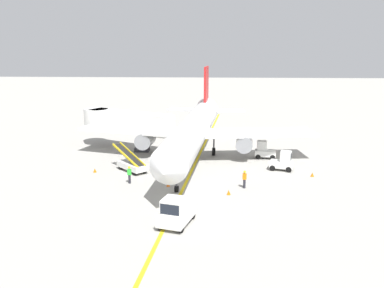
{
  "coord_description": "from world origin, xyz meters",
  "views": [
    {
      "loc": [
        2.8,
        -36.39,
        12.66
      ],
      "look_at": [
        0.25,
        7.62,
        2.5
      ],
      "focal_mm": 38.94,
      "sensor_mm": 36.0,
      "label": 1
    }
  ],
  "objects": [
    {
      "name": "safety_cone_nose_right",
      "position": [
        -1.58,
        0.62,
        0.22
      ],
      "size": [
        0.36,
        0.36,
        0.44
      ],
      "primitive_type": "cone",
      "color": "orange",
      "rests_on": "ground"
    },
    {
      "name": "airliner",
      "position": [
        0.29,
        11.17,
        3.42
      ],
      "size": [
        28.52,
        35.34,
        10.1
      ],
      "color": "white",
      "rests_on": "ground"
    },
    {
      "name": "safety_cone_nose_left",
      "position": [
        12.62,
        4.5,
        0.22
      ],
      "size": [
        0.36,
        0.36,
        0.44
      ],
      "primitive_type": "cone",
      "color": "orange",
      "rests_on": "ground"
    },
    {
      "name": "safety_cone_wingtip_right",
      "position": [
        -9.76,
        4.68,
        0.22
      ],
      "size": [
        0.36,
        0.36,
        0.44
      ],
      "primitive_type": "cone",
      "color": "orange",
      "rests_on": "ground"
    },
    {
      "name": "ground_plane",
      "position": [
        0.0,
        0.0,
        0.0
      ],
      "size": [
        300.0,
        300.0,
        0.0
      ],
      "primitive_type": "plane",
      "color": "#9E9B93"
    },
    {
      "name": "baggage_tug_by_cargo_door",
      "position": [
        8.5,
        11.42,
        0.93
      ],
      "size": [
        2.48,
        1.48,
        2.1
      ],
      "color": "silver",
      "rests_on": "ground"
    },
    {
      "name": "belt_loader_forward_hold",
      "position": [
        -6.01,
        5.39,
        0.78
      ],
      "size": [
        4.37,
        4.47,
        2.59
      ],
      "color": "silver",
      "rests_on": "ground"
    },
    {
      "name": "ground_crew_wing_walker",
      "position": [
        -5.39,
        1.31,
        0.91
      ],
      "size": [
        0.36,
        0.24,
        1.7
      ],
      "color": "#26262D",
      "rests_on": "ground"
    },
    {
      "name": "jet_bridge",
      "position": [
        -9.22,
        15.49,
        3.54
      ],
      "size": [
        12.6,
        8.11,
        4.85
      ],
      "color": "silver",
      "rests_on": "ground"
    },
    {
      "name": "baggage_tug_near_wing",
      "position": [
        9.97,
        6.59,
        0.93
      ],
      "size": [
        2.67,
        1.93,
        2.1
      ],
      "color": "silver",
      "rests_on": "ground"
    },
    {
      "name": "ground_crew_marshaller",
      "position": [
        5.52,
        0.52,
        0.91
      ],
      "size": [
        0.36,
        0.24,
        1.7
      ],
      "color": "#26262D",
      "rests_on": "ground"
    },
    {
      "name": "pushback_tug",
      "position": [
        -0.02,
        -8.07,
        0.99
      ],
      "size": [
        2.78,
        3.97,
        2.2
      ],
      "color": "silver",
      "rests_on": "ground"
    },
    {
      "name": "safety_cone_wingtip_left",
      "position": [
        4.02,
        -1.35,
        0.22
      ],
      "size": [
        0.36,
        0.36,
        0.44
      ],
      "primitive_type": "cone",
      "color": "orange",
      "rests_on": "ground"
    },
    {
      "name": "taxi_line_yellow",
      "position": [
        0.25,
        5.0,
        0.0
      ],
      "size": [
        6.59,
        79.78,
        0.01
      ],
      "primitive_type": "cube",
      "rotation": [
        0.0,
        0.0,
        -0.08
      ],
      "color": "yellow",
      "rests_on": "ground"
    }
  ]
}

